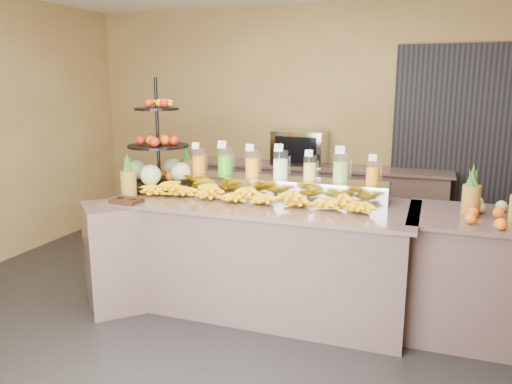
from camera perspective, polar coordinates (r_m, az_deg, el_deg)
The scene contains 20 objects.
ground at distance 4.17m, azimuth -0.81°, elevation -14.53°, with size 6.00×6.00×0.00m, color black.
room_envelope at distance 4.41m, azimuth 5.12°, elevation 12.20°, with size 6.04×5.02×2.82m.
buffet_counter at distance 4.24m, azimuth -1.06°, elevation -7.17°, with size 2.75×1.25×0.93m.
right_counter at distance 4.15m, azimuth 24.17°, elevation -8.75°, with size 1.08×0.88×0.93m.
back_ledge at distance 6.04m, azimuth 6.69°, elevation -1.30°, with size 3.10×0.55×0.93m.
pitcher_tray at distance 4.33m, azimuth 2.79°, elevation 0.63°, with size 1.85×0.30×0.15m, color gray.
juice_pitcher_orange_a at distance 4.59m, azimuth -6.56°, elevation 3.43°, with size 0.12×0.13×0.29m.
juice_pitcher_green at distance 4.48m, azimuth -3.57°, elevation 3.39°, with size 0.13×0.14×0.32m.
juice_pitcher_orange_b at distance 4.38m, azimuth -0.44°, elevation 3.13°, with size 0.13×0.13×0.30m.
juice_pitcher_milk at distance 4.30m, azimuth 2.81°, elevation 2.99°, with size 0.13×0.13×0.31m.
juice_pitcher_lemon at distance 4.23m, azimuth 6.18°, elevation 2.60°, with size 0.11×0.12×0.27m.
juice_pitcher_lime at distance 4.18m, azimuth 9.65°, elevation 2.59°, with size 0.13×0.14×0.32m.
juice_pitcher_orange_c at distance 4.15m, azimuth 13.18°, elevation 2.08°, with size 0.11×0.11×0.26m.
banana_heap at distance 4.09m, azimuth -0.45°, elevation -0.09°, with size 2.08×0.19×0.17m.
fruit_stand at distance 4.66m, azimuth -10.49°, elevation 3.48°, with size 0.78×0.78×1.01m.
condiment_caddy at distance 4.19m, azimuth -14.56°, elevation -0.98°, with size 0.23×0.17×0.03m, color #32170D.
pineapple_left_a at distance 4.38m, azimuth -14.38°, elevation 1.25°, with size 0.13×0.13×0.38m.
pineapple_left_b at distance 4.81m, azimuth -7.94°, elevation 2.53°, with size 0.12×0.12×0.39m.
right_fruit_pile at distance 3.91m, azimuth 25.31°, elevation -1.93°, with size 0.41×0.39×0.22m.
oven_warmer at distance 5.97m, azimuth 5.06°, elevation 5.06°, with size 0.61×0.42×0.40m, color gray.
Camera 1 is at (1.31, -3.48, 1.88)m, focal length 35.00 mm.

